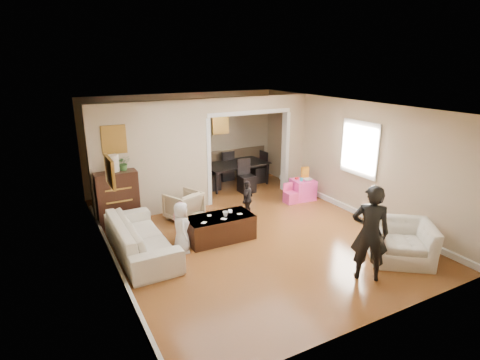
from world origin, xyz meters
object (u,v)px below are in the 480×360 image
armchair_back (184,206)px  coffee_table (220,228)px  play_table (303,189)px  adult_person (370,233)px  dining_table (236,174)px  child_kneel_a (181,228)px  armchair_front (400,241)px  table_lamp (114,163)px  sofa (141,237)px  coffee_cup (225,214)px  child_kneel_b (181,221)px  dresser (117,198)px  cyan_cup (301,179)px  child_toddler (247,199)px

armchair_back → coffee_table: size_ratio=0.53×
play_table → adult_person: (-1.40, -3.58, 0.55)m
dining_table → child_kneel_a: (-2.75, -3.10, 0.17)m
armchair_front → child_kneel_a: 3.96m
coffee_table → adult_person: adult_person is taller
child_kneel_a → table_lamp: bearing=32.9°
sofa → dining_table: size_ratio=1.23×
coffee_cup → armchair_back: bearing=104.9°
table_lamp → child_kneel_b: (0.92, -1.46, -0.96)m
coffee_table → adult_person: (1.50, -2.44, 0.56)m
dresser → play_table: size_ratio=2.24×
cyan_cup → child_kneel_a: (-3.65, -1.24, -0.06)m
armchair_front → child_kneel_b: (-3.20, 2.56, 0.06)m
table_lamp → coffee_cup: table_lamp is taller
adult_person → child_kneel_a: size_ratio=1.65×
dresser → child_kneel_a: (0.77, -1.91, -0.11)m
adult_person → child_kneel_b: adult_person is taller
play_table → adult_person: bearing=-111.4°
play_table → dining_table: dining_table is taller
coffee_table → child_kneel_b: (-0.70, 0.30, 0.17)m
coffee_table → child_toddler: child_toddler is taller
coffee_cup → child_toddler: child_toddler is taller
armchair_front → dresser: dresser is taller
table_lamp → cyan_cup: table_lamp is taller
play_table → child_kneel_b: (-3.60, -0.84, 0.16)m
cyan_cup → sofa: bearing=-168.0°
dining_table → adult_person: (-0.40, -5.39, 0.49)m
armchair_front → dining_table: 5.25m
coffee_table → child_toddler: bearing=35.5°
play_table → cyan_cup: 0.32m
armchair_front → table_lamp: table_lamp is taller
adult_person → play_table: bearing=-71.1°
play_table → coffee_cup: bearing=-157.1°
child_kneel_b → coffee_cup: bearing=-132.6°
table_lamp → child_kneel_b: 1.97m
dresser → child_kneel_b: dresser is taller
coffee_cup → child_toddler: size_ratio=0.12×
sofa → adult_person: (3.04, -2.60, 0.48)m
sofa → child_kneel_b: (0.84, 0.14, 0.08)m
coffee_cup → child_kneel_a: child_kneel_a is taller
armchair_front → child_kneel_a: child_kneel_a is taller
armchair_back → table_lamp: size_ratio=1.95×
adult_person → child_kneel_a: (-2.35, 2.29, -0.32)m
cyan_cup → dining_table: size_ratio=0.04×
armchair_back → child_toddler: bearing=134.2°
dining_table → child_kneel_b: size_ratio=2.23×
coffee_cup → dining_table: 3.51m
armchair_back → dresser: 1.44m
dresser → cyan_cup: (4.42, -0.67, -0.04)m
adult_person → sofa: bearing=-0.3°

